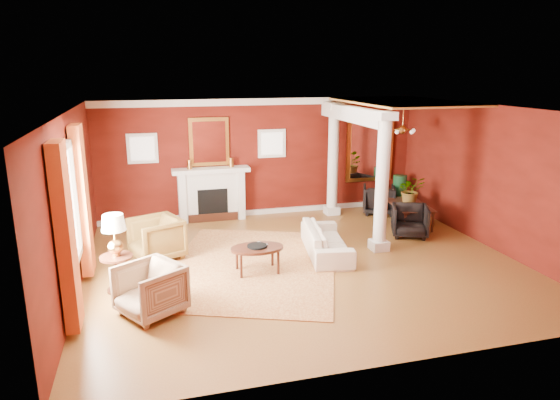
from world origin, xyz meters
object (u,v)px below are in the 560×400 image
object	(u,v)px
sofa	(326,236)
armchair_stripe	(150,287)
side_table	(115,241)
coffee_table	(257,249)
dining_table	(410,208)
armchair_leopard	(156,236)

from	to	relation	value
sofa	armchair_stripe	size ratio (longest dim) A/B	2.23
side_table	sofa	bearing A→B (deg)	10.44
coffee_table	side_table	world-z (taller)	side_table
armchair_stripe	dining_table	xyz separation A→B (m)	(6.01, 3.03, -0.03)
dining_table	coffee_table	bearing A→B (deg)	122.74
armchair_leopard	dining_table	world-z (taller)	armchair_leopard
armchair_leopard	side_table	xyz separation A→B (m)	(-0.66, -1.35, 0.42)
sofa	dining_table	bearing A→B (deg)	-53.33
armchair_stripe	coffee_table	distance (m)	2.21
side_table	dining_table	bearing A→B (deg)	17.52
armchair_leopard	coffee_table	bearing A→B (deg)	34.06
sofa	dining_table	world-z (taller)	dining_table
sofa	armchair_leopard	distance (m)	3.33
armchair_leopard	dining_table	xyz separation A→B (m)	(5.85, 0.70, -0.05)
sofa	side_table	xyz separation A→B (m)	(-3.93, -0.72, 0.50)
armchair_stripe	coffee_table	bearing A→B (deg)	88.47
armchair_leopard	dining_table	size ratio (longest dim) A/B	0.63
armchair_leopard	armchair_stripe	distance (m)	2.33
armchair_stripe	sofa	bearing A→B (deg)	83.66
side_table	armchair_stripe	bearing A→B (deg)	-62.52
sofa	dining_table	xyz separation A→B (m)	(2.58, 1.33, 0.02)
sofa	dining_table	size ratio (longest dim) A/B	1.34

